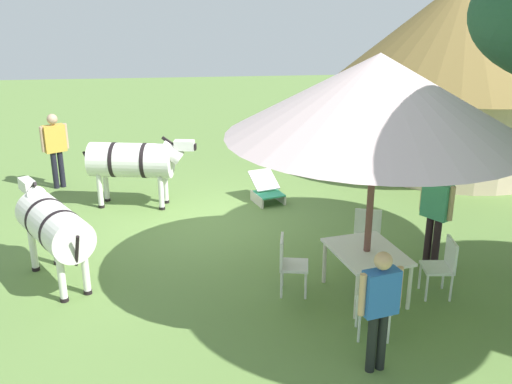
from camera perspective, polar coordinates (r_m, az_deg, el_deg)
The scene contains 14 objects.
ground_plane at distance 11.59m, azimuth -4.35°, elevation -3.01°, with size 36.00×36.00×0.00m, color olive.
thatched_hut at distance 15.68m, azimuth 19.03°, elevation 11.62°, with size 6.23×6.23×4.62m.
shade_umbrella at distance 8.17m, azimuth 11.65°, elevation 9.07°, with size 4.15×4.15×3.59m.
patio_dining_table at distance 8.92m, azimuth 10.59°, elevation -6.06°, with size 1.39×1.18×0.74m.
patio_chair_east_end at distance 8.92m, azimuth 3.15°, elevation -6.65°, with size 0.51×0.49×0.90m.
patio_chair_near_lawn at distance 7.97m, azimuth 11.35°, elevation -10.53°, with size 0.49×0.51×0.90m.
patio_chair_near_hut at distance 9.26m, azimuth 17.56°, elevation -6.60°, with size 0.48×0.46×0.90m.
patio_chair_west_end at distance 10.01m, azimuth 10.65°, elevation -3.90°, with size 0.53×0.54×0.90m.
guest_beside_umbrella at distance 7.19m, azimuth 11.85°, elevation -10.25°, with size 0.30×0.55×1.58m.
guest_behind_table at distance 9.97m, azimuth 16.95°, elevation -1.44°, with size 0.52×0.43×1.70m.
standing_watcher at distance 13.93m, azimuth -18.79°, elevation 4.40°, with size 0.41×0.54×1.70m.
striped_lounge_chair at distance 12.56m, azimuth 1.06°, elevation 0.15°, with size 0.94×0.76×0.60m.
zebra_nearest_camera at distance 12.39m, azimuth -11.71°, elevation 2.97°, with size 1.00×2.35×1.51m.
zebra_by_umbrella at distance 9.58m, azimuth -18.98°, elevation -3.02°, with size 2.04×1.49×1.48m.
Camera 1 is at (10.67, -0.20, 4.52)m, focal length 41.54 mm.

